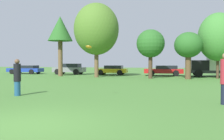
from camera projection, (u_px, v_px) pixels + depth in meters
ground_plane at (26, 125)px, 6.49m from camera, size 120.00×120.00×0.00m
person_thrower at (17, 77)px, 11.93m from camera, size 0.33×0.33×1.76m
frisbee at (89, 47)px, 10.71m from camera, size 0.25×0.24×0.11m
tree_0 at (60, 30)px, 27.92m from camera, size 2.75×2.75×6.69m
tree_1 at (96, 29)px, 25.74m from camera, size 4.62×4.62×7.63m
tree_2 at (151, 44)px, 23.89m from camera, size 2.69×2.69×4.70m
tree_3 at (188, 46)px, 23.05m from camera, size 2.57×2.57×4.34m
tree_4 at (218, 37)px, 23.79m from camera, size 3.70×3.70×6.27m
parked_car_blue at (26, 69)px, 33.13m from camera, size 4.60×2.10×1.12m
parked_car_grey at (70, 69)px, 31.75m from camera, size 4.05×2.03×1.37m
parked_car_yellow at (112, 70)px, 30.51m from camera, size 3.88×2.01×1.15m
parked_car_red at (164, 70)px, 28.73m from camera, size 4.42×2.05×1.17m
delivery_truck_black at (219, 65)px, 26.66m from camera, size 6.01×2.64×2.35m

